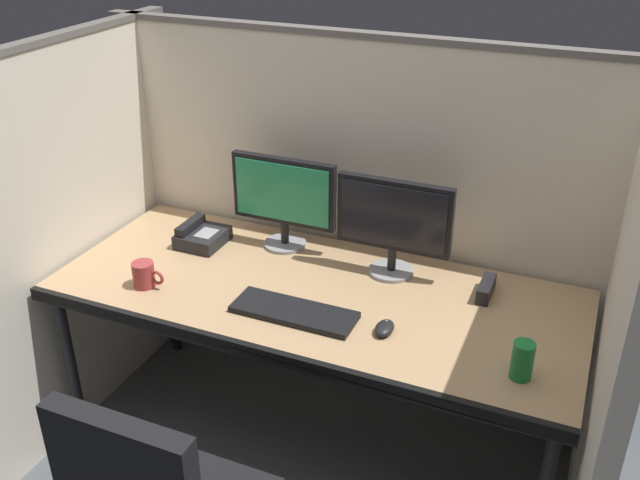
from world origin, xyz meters
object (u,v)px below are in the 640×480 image
(coffee_mug, at_px, (144,275))
(soda_can, at_px, (522,361))
(monitor_left, at_px, (284,197))
(keyboard_main, at_px, (295,312))
(desk, at_px, (313,303))
(red_stapler, at_px, (486,289))
(monitor_right, at_px, (394,221))
(desk_phone, at_px, (201,236))
(computer_mouse, at_px, (385,328))

(coffee_mug, relative_size, soda_can, 1.03)
(monitor_left, relative_size, keyboard_main, 1.00)
(desk, bearing_deg, keyboard_main, -88.31)
(red_stapler, bearing_deg, monitor_left, 175.60)
(keyboard_main, xyz_separation_m, soda_can, (0.76, -0.04, 0.05))
(monitor_right, bearing_deg, coffee_mug, -150.74)
(desk, relative_size, monitor_right, 4.42)
(keyboard_main, relative_size, coffee_mug, 3.41)
(monitor_right, height_order, desk_phone, monitor_right)
(desk, distance_m, monitor_right, 0.42)
(desk, xyz_separation_m, keyboard_main, (0.00, -0.16, 0.06))
(monitor_left, distance_m, soda_can, 1.13)
(coffee_mug, bearing_deg, keyboard_main, 4.05)
(monitor_left, distance_m, coffee_mug, 0.61)
(monitor_left, distance_m, computer_mouse, 0.73)
(soda_can, bearing_deg, keyboard_main, 177.10)
(monitor_left, relative_size, coffee_mug, 3.41)
(computer_mouse, bearing_deg, desk, 156.11)
(red_stapler, relative_size, soda_can, 1.23)
(computer_mouse, height_order, red_stapler, red_stapler)
(monitor_left, bearing_deg, monitor_right, -5.00)
(desk, distance_m, computer_mouse, 0.35)
(coffee_mug, bearing_deg, desk_phone, 88.15)
(red_stapler, bearing_deg, desk, -159.24)
(desk_phone, bearing_deg, monitor_left, 20.14)
(soda_can, bearing_deg, monitor_right, 141.14)
(coffee_mug, bearing_deg, monitor_right, 29.26)
(computer_mouse, height_order, soda_can, soda_can)
(desk_phone, bearing_deg, computer_mouse, -19.05)
(monitor_right, bearing_deg, soda_can, -38.86)
(desk, distance_m, coffee_mug, 0.62)
(monitor_right, relative_size, computer_mouse, 4.48)
(monitor_left, bearing_deg, soda_can, -25.49)
(coffee_mug, bearing_deg, computer_mouse, 4.05)
(monitor_left, distance_m, desk_phone, 0.38)
(red_stapler, height_order, desk_phone, desk_phone)
(red_stapler, bearing_deg, computer_mouse, -125.83)
(desk, height_order, keyboard_main, keyboard_main)
(red_stapler, relative_size, desk_phone, 0.79)
(soda_can, bearing_deg, red_stapler, 114.14)
(monitor_right, relative_size, red_stapler, 2.87)
(monitor_right, distance_m, computer_mouse, 0.44)
(red_stapler, bearing_deg, monitor_right, 176.38)
(computer_mouse, distance_m, desk_phone, 0.93)
(monitor_left, xyz_separation_m, desk_phone, (-0.32, -0.12, -0.18))
(monitor_left, relative_size, red_stapler, 2.87)
(computer_mouse, bearing_deg, monitor_right, 104.93)
(monitor_right, xyz_separation_m, coffee_mug, (-0.79, -0.44, -0.17))
(soda_can, distance_m, desk_phone, 1.38)
(keyboard_main, distance_m, computer_mouse, 0.31)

